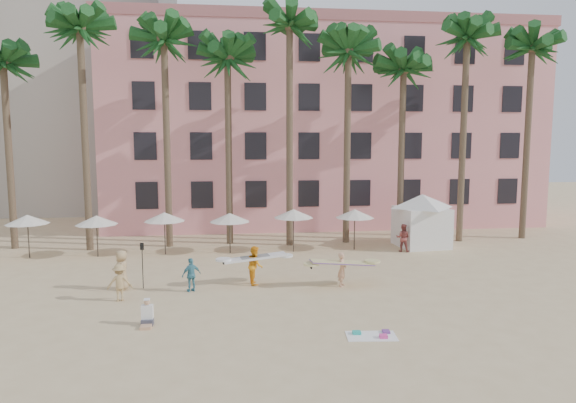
{
  "coord_description": "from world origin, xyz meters",
  "views": [
    {
      "loc": [
        -1.04,
        -19.3,
        7.1
      ],
      "look_at": [
        1.91,
        6.0,
        4.0
      ],
      "focal_mm": 32.0,
      "sensor_mm": 36.0,
      "label": 1
    }
  ],
  "objects_px": {
    "pink_hotel": "(319,129)",
    "carrier_yellow": "(342,267)",
    "cabana": "(422,216)",
    "carrier_white": "(255,264)"
  },
  "relations": [
    {
      "from": "pink_hotel",
      "to": "cabana",
      "type": "relative_size",
      "value": 7.11
    },
    {
      "from": "pink_hotel",
      "to": "carrier_yellow",
      "type": "height_order",
      "value": "pink_hotel"
    },
    {
      "from": "carrier_yellow",
      "to": "pink_hotel",
      "type": "bearing_deg",
      "value": 83.05
    },
    {
      "from": "carrier_yellow",
      "to": "carrier_white",
      "type": "height_order",
      "value": "carrier_white"
    },
    {
      "from": "carrier_yellow",
      "to": "cabana",
      "type": "bearing_deg",
      "value": 49.53
    },
    {
      "from": "carrier_white",
      "to": "pink_hotel",
      "type": "bearing_deg",
      "value": 71.77
    },
    {
      "from": "cabana",
      "to": "carrier_yellow",
      "type": "xyz_separation_m",
      "value": [
        -7.27,
        -8.53,
        -1.11
      ]
    },
    {
      "from": "cabana",
      "to": "carrier_white",
      "type": "height_order",
      "value": "cabana"
    },
    {
      "from": "cabana",
      "to": "carrier_white",
      "type": "distance_m",
      "value": 13.83
    },
    {
      "from": "pink_hotel",
      "to": "cabana",
      "type": "distance_m",
      "value": 15.0
    }
  ]
}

